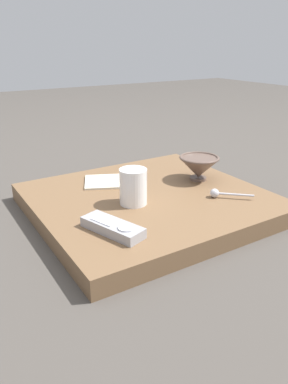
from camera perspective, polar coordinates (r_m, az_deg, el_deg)
ground_plane at (r=1.07m, az=0.72°, el=-2.81°), size 6.00×6.00×0.00m
table at (r=1.06m, az=0.73°, el=-1.61°), size 0.58×0.62×0.05m
cereal_bowl at (r=1.16m, az=8.41°, el=3.86°), size 0.12×0.12×0.07m
coffee_mug at (r=0.97m, az=-1.67°, el=0.83°), size 0.07×0.07×0.10m
teaspoon at (r=1.04m, az=11.34°, el=-0.21°), size 0.09×0.09×0.02m
tv_remote_near at (r=0.84m, az=-4.84°, el=-5.40°), size 0.16×0.10×0.03m
folded_napkin at (r=1.14m, az=-5.64°, el=1.62°), size 0.16×0.17×0.01m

